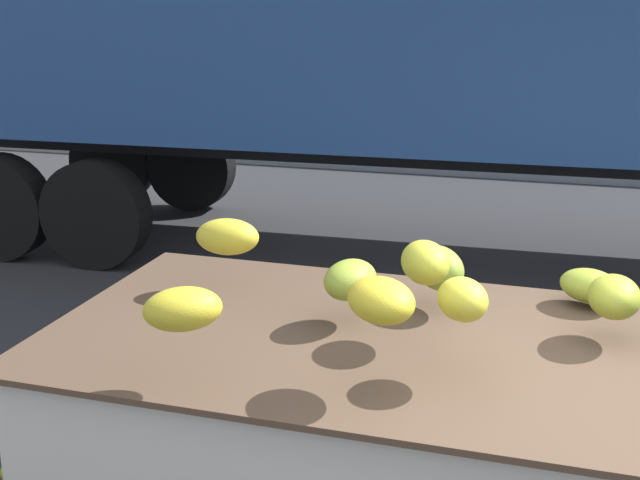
% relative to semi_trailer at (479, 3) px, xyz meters
% --- Properties ---
extents(curb_strip, '(80.00, 0.80, 0.16)m').
position_rel_semi_trailer_xyz_m(curb_strip, '(1.29, 4.32, -2.46)').
color(curb_strip, gray).
rests_on(curb_strip, ground).
extents(semi_trailer, '(12.07, 2.94, 3.95)m').
position_rel_semi_trailer_xyz_m(semi_trailer, '(0.00, 0.00, 0.00)').
color(semi_trailer, navy).
rests_on(semi_trailer, ground).
extents(fallen_banana_bunch_near_tailgate, '(0.38, 0.35, 0.19)m').
position_rel_semi_trailer_xyz_m(fallen_banana_bunch_near_tailgate, '(-1.84, -4.88, -2.45)').
color(fallen_banana_bunch_near_tailgate, gold).
rests_on(fallen_banana_bunch_near_tailgate, ground).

